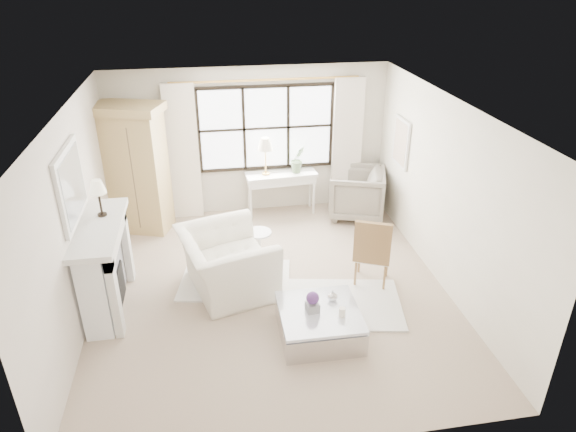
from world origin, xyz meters
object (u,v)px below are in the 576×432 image
object	(u,v)px
armoire	(135,168)
club_armchair	(227,262)
coffee_table	(319,323)
console_table	(281,193)

from	to	relation	value
armoire	club_armchair	distance (m)	2.67
armoire	coffee_table	distance (m)	4.31
console_table	coffee_table	distance (m)	3.61
club_armchair	coffee_table	world-z (taller)	club_armchair
coffee_table	club_armchair	bearing A→B (deg)	131.91
armoire	club_armchair	xyz separation A→B (m)	(1.39, -2.16, -0.70)
coffee_table	armoire	bearing A→B (deg)	126.63
console_table	coffee_table	world-z (taller)	console_table
armoire	console_table	xyz separation A→B (m)	(2.55, 0.21, -0.74)
armoire	club_armchair	world-z (taller)	armoire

